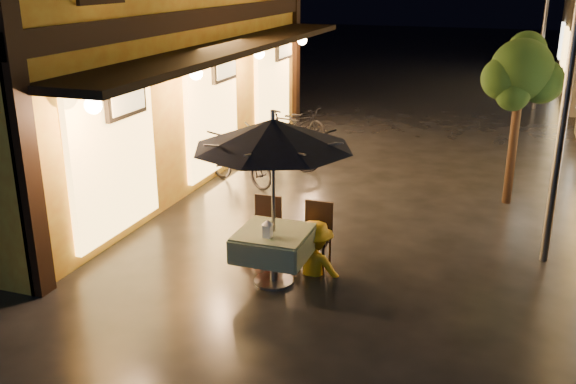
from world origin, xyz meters
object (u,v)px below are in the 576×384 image
at_px(streetlamp_near, 571,66).
at_px(patio_umbrella, 273,134).
at_px(person_orange, 262,217).
at_px(bicycle_0, 241,162).
at_px(cafe_table, 274,244).
at_px(table_lantern, 268,228).
at_px(person_yellow, 315,223).

height_order(streetlamp_near, patio_umbrella, streetlamp_near).
bearing_deg(patio_umbrella, streetlamp_near, 29.52).
distance_m(person_orange, bicycle_0, 3.83).
height_order(cafe_table, table_lantern, table_lantern).
height_order(person_orange, person_yellow, person_yellow).
bearing_deg(person_orange, cafe_table, 117.34).
xyz_separation_m(person_orange, bicycle_0, (-1.79, 3.38, -0.27)).
xyz_separation_m(person_orange, person_yellow, (0.83, -0.03, 0.04)).
bearing_deg(patio_umbrella, bicycle_0, 119.06).
height_order(table_lantern, bicycle_0, table_lantern).
distance_m(cafe_table, bicycle_0, 4.49).
relative_size(person_yellow, bicycle_0, 0.88).
relative_size(cafe_table, bicycle_0, 0.57).
distance_m(cafe_table, table_lantern, 0.40).
bearing_deg(person_yellow, person_orange, -1.47).
relative_size(streetlamp_near, cafe_table, 4.27).
bearing_deg(bicycle_0, person_yellow, -120.63).
relative_size(cafe_table, person_orange, 0.68).
bearing_deg(streetlamp_near, patio_umbrella, -150.48).
xyz_separation_m(cafe_table, patio_umbrella, (-0.00, -0.00, 1.56)).
bearing_deg(table_lantern, person_orange, 116.98).
distance_m(table_lantern, person_orange, 0.88).
relative_size(cafe_table, table_lantern, 3.96).
xyz_separation_m(patio_umbrella, person_orange, (-0.39, 0.54, -1.42)).
height_order(streetlamp_near, person_yellow, streetlamp_near).
height_order(streetlamp_near, bicycle_0, streetlamp_near).
bearing_deg(bicycle_0, streetlamp_near, -86.13).
xyz_separation_m(streetlamp_near, patio_umbrella, (-3.60, -2.04, -0.77)).
xyz_separation_m(patio_umbrella, person_yellow, (0.43, 0.51, -1.38)).
distance_m(streetlamp_near, cafe_table, 4.75).
bearing_deg(patio_umbrella, table_lantern, -90.00).
relative_size(table_lantern, person_orange, 0.17).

